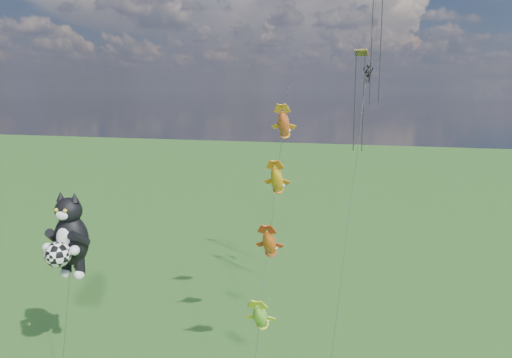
# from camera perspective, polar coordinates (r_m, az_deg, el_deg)

# --- Properties ---
(cat_kite_rig) EXTENTS (2.73, 4.27, 11.78)m
(cat_kite_rig) POSITION_cam_1_polar(r_m,az_deg,el_deg) (34.90, -20.66, -6.22)
(cat_kite_rig) COLOR brown
(cat_kite_rig) RESTS_ON ground
(fish_windsock_rig) EXTENTS (1.75, 15.92, 18.89)m
(fish_windsock_rig) POSITION_cam_1_polar(r_m,az_deg,el_deg) (32.22, 1.97, -3.67)
(fish_windsock_rig) COLOR brown
(fish_windsock_rig) RESTS_ON ground
(parafoil_rig) EXTENTS (2.06, 17.54, 27.50)m
(parafoil_rig) POSITION_cam_1_polar(r_m,az_deg,el_deg) (40.07, 12.68, 12.25)
(parafoil_rig) COLOR brown
(parafoil_rig) RESTS_ON ground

